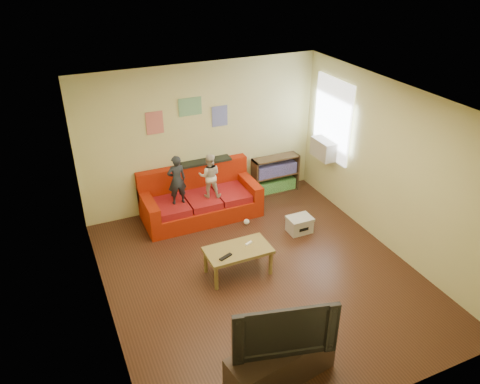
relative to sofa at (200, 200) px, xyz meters
name	(u,v)px	position (x,y,z in m)	size (l,w,h in m)	color
room_shell	(263,198)	(0.24, -2.07, 1.04)	(4.52, 5.02, 2.72)	#432518
sofa	(200,200)	(0.00, 0.00, 0.00)	(2.10, 0.97, 0.93)	#A62107
child_a	(177,180)	(-0.45, -0.17, 0.58)	(0.33, 0.22, 0.90)	#1E242B
child_b	(210,176)	(0.15, -0.17, 0.54)	(0.40, 0.31, 0.82)	beige
coffee_table	(238,252)	(-0.06, -1.87, 0.07)	(0.99, 0.54, 0.44)	olive
remote	(226,257)	(-0.31, -1.99, 0.14)	(0.22, 0.05, 0.02)	black
game_controller	(249,243)	(0.14, -1.82, 0.15)	(0.13, 0.04, 0.03)	white
bookshelf	(275,176)	(1.69, 0.23, 0.03)	(0.95, 0.28, 0.76)	#4C3824
window	(332,119)	(2.46, -0.42, 1.33)	(0.04, 1.08, 1.48)	white
ac_unit	(324,149)	(2.34, -0.42, 0.77)	(0.28, 0.55, 0.35)	#B7B2A3
artwork_left	(155,123)	(-0.61, 0.41, 1.44)	(0.30, 0.01, 0.40)	#D87266
artwork_center	(190,107)	(0.04, 0.41, 1.64)	(0.42, 0.01, 0.32)	#72B27F
artwork_right	(220,116)	(0.59, 0.41, 1.39)	(0.30, 0.01, 0.38)	#727FCC
file_box	(299,224)	(1.39, -1.26, -0.16)	(0.42, 0.32, 0.29)	beige
tv_stand	(281,363)	(-0.40, -3.87, -0.07)	(1.30, 0.43, 0.49)	#37271F
television	(283,326)	(-0.40, -3.87, 0.51)	(1.17, 0.15, 0.67)	black
tissue	(246,222)	(0.64, -0.67, -0.26)	(0.10, 0.10, 0.10)	silver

